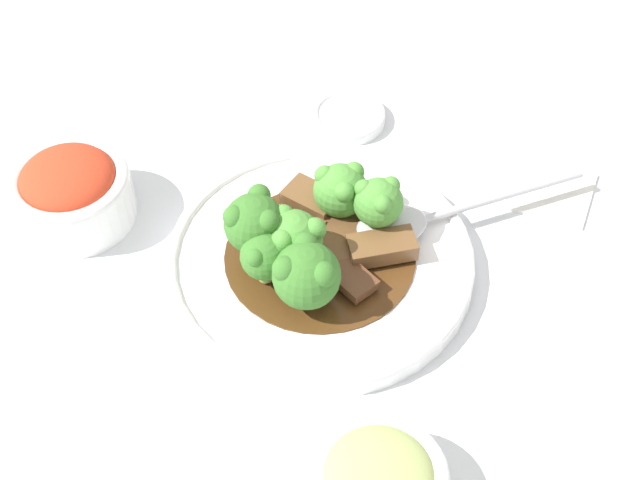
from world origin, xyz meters
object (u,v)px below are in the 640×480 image
Objects in this scene: broccoli_floret_1 at (306,274)px; broccoli_floret_4 at (254,223)px; main_plate at (320,259)px; serving_spoon at (411,221)px; beef_strip_4 at (311,199)px; beef_strip_2 at (382,247)px; sauce_dish at (349,116)px; broccoli_floret_3 at (341,189)px; beef_strip_1 at (284,228)px; side_bowl_kimchi at (71,191)px; beef_strip_0 at (340,268)px; beef_strip_3 at (344,238)px; broccoli_floret_5 at (264,255)px; broccoli_floret_0 at (378,202)px; broccoli_floret_2 at (293,238)px.

broccoli_floret_1 is 0.93× the size of broccoli_floret_4.
serving_spoon is (-0.06, -0.05, 0.02)m from main_plate.
beef_strip_4 is 0.07m from broccoli_floret_4.
beef_strip_2 reaches higher than sauce_dish.
broccoli_floret_4 is (0.05, 0.07, 0.01)m from broccoli_floret_3.
broccoli_floret_4 reaches higher than beef_strip_1.
sauce_dish is (0.10, -0.12, -0.02)m from serving_spoon.
side_bowl_kimchi reaches higher than beef_strip_2.
broccoli_floret_1 reaches higher than beef_strip_0.
beef_strip_3 is 1.05× the size of broccoli_floret_4.
main_plate is 4.18× the size of beef_strip_2.
broccoli_floret_1 is at bearing 108.64° from beef_strip_4.
broccoli_floret_5 is 0.19m from side_bowl_kimchi.
beef_strip_4 is 0.20m from side_bowl_kimchi.
broccoli_floret_1 is (0.04, 0.06, 0.02)m from beef_strip_2.
beef_strip_2 is 1.19× the size of broccoli_floret_0.
main_plate is 0.08m from serving_spoon.
beef_strip_4 reaches higher than beef_strip_3.
main_plate is at bearing 18.99° from beef_strip_2.
beef_strip_0 is 1.11× the size of beef_strip_1.
beef_strip_1 is 0.08m from broccoli_floret_0.
broccoli_floret_2 is at bearing 96.05° from sauce_dish.
serving_spoon is at bearing -165.56° from side_bowl_kimchi.
serving_spoon is at bearing -155.99° from broccoli_floret_0.
beef_strip_0 is 0.03m from beef_strip_3.
serving_spoon is at bearing -155.67° from beef_strip_1.
beef_strip_4 is at bearing 3.77° from broccoli_floret_3.
beef_strip_4 is at bearing -105.08° from beef_strip_1.
broccoli_floret_4 is at bearing 35.63° from broccoli_floret_0.
broccoli_floret_3 reaches higher than beef_strip_4.
broccoli_floret_3 reaches higher than side_bowl_kimchi.
beef_strip_2 is 0.18m from sauce_dish.
sauce_dish is at bearing -73.98° from broccoli_floret_3.
broccoli_floret_1 is at bearing 167.55° from broccoli_floret_5.
broccoli_floret_2 is at bearing 27.13° from beef_strip_2.
beef_strip_4 reaches higher than beef_strip_1.
beef_strip_4 is at bearing -23.13° from beef_strip_2.
broccoli_floret_5 reaches higher than serving_spoon.
beef_strip_1 is 1.24× the size of broccoli_floret_2.
broccoli_floret_0 is at bearing -129.07° from broccoli_floret_5.
broccoli_floret_1 is (0.02, 0.03, 0.03)m from beef_strip_0.
main_plate is 3.60× the size of beef_strip_0.
broccoli_floret_5 is (0.04, -0.01, -0.00)m from broccoli_floret_1.
beef_strip_2 is at bearing 145.27° from broccoli_floret_3.
sauce_dish is (-0.01, -0.20, -0.05)m from broccoli_floret_4.
side_bowl_kimchi is (0.18, 0.03, 0.01)m from beef_strip_1.
sauce_dish is (0.00, -0.17, -0.02)m from beef_strip_1.
broccoli_floret_2 is at bearing -177.43° from broccoli_floret_4.
beef_strip_0 is 0.06m from broccoli_floret_0.
serving_spoon is 0.28m from side_bowl_kimchi.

